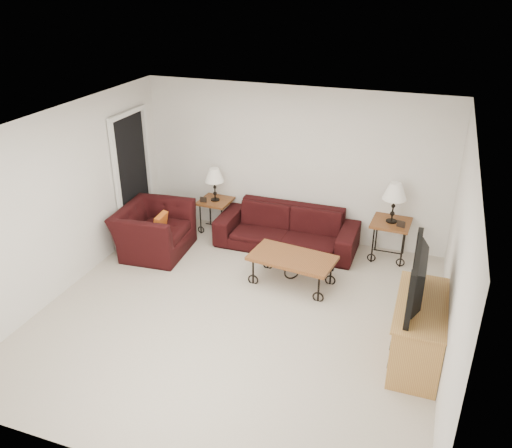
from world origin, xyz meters
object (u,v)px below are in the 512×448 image
(lamp_right, at_px, (394,203))
(backpack, at_px, (329,260))
(side_table_right, at_px, (389,240))
(lamp_left, at_px, (215,184))
(coffee_table, at_px, (292,270))
(sofa, at_px, (287,229))
(armchair, at_px, (154,230))
(tv_stand, at_px, (418,331))
(television, at_px, (425,278))
(side_table_left, at_px, (216,215))

(lamp_right, distance_m, backpack, 1.30)
(side_table_right, xyz_separation_m, lamp_left, (-2.91, 0.00, 0.53))
(coffee_table, height_order, backpack, coffee_table)
(sofa, xyz_separation_m, coffee_table, (0.39, -1.05, -0.11))
(armchair, bearing_deg, sofa, -70.43)
(sofa, distance_m, lamp_right, 1.71)
(tv_stand, relative_size, television, 1.12)
(lamp_right, bearing_deg, backpack, -136.57)
(lamp_right, distance_m, armchair, 3.71)
(sofa, height_order, lamp_left, lamp_left)
(lamp_left, xyz_separation_m, television, (3.47, -2.30, 0.23))
(side_table_right, xyz_separation_m, lamp_right, (0.00, 0.00, 0.62))
(tv_stand, relative_size, backpack, 3.13)
(side_table_left, relative_size, tv_stand, 0.45)
(armchair, bearing_deg, lamp_left, -34.94)
(lamp_left, bearing_deg, backpack, -19.02)
(side_table_right, bearing_deg, backpack, -136.57)
(lamp_right, bearing_deg, sofa, -173.55)
(lamp_left, height_order, tv_stand, lamp_left)
(television, xyz_separation_m, backpack, (-1.34, 1.57, -0.88))
(sofa, relative_size, side_table_left, 3.97)
(sofa, relative_size, lamp_right, 3.59)
(lamp_right, relative_size, coffee_table, 0.53)
(side_table_right, distance_m, lamp_right, 0.62)
(lamp_left, relative_size, lamp_right, 0.90)
(side_table_right, distance_m, tv_stand, 2.38)
(sofa, bearing_deg, backpack, -34.24)
(coffee_table, distance_m, tv_stand, 2.09)
(lamp_right, relative_size, armchair, 0.54)
(television, height_order, backpack, television)
(side_table_left, xyz_separation_m, armchair, (-0.61, -1.02, 0.09))
(side_table_right, distance_m, backpack, 1.07)
(sofa, height_order, backpack, sofa)
(side_table_left, xyz_separation_m, lamp_right, (2.91, 0.00, 0.65))
(sofa, height_order, coffee_table, sofa)
(side_table_left, height_order, armchair, armchair)
(tv_stand, bearing_deg, coffee_table, 149.01)
(tv_stand, xyz_separation_m, backpack, (-1.36, 1.57, -0.18))
(armchair, height_order, backpack, armchair)
(side_table_left, height_order, lamp_right, lamp_right)
(sofa, xyz_separation_m, tv_stand, (2.18, -2.12, 0.05))
(television, bearing_deg, lamp_right, -166.21)
(armchair, bearing_deg, side_table_left, -34.94)
(side_table_right, relative_size, tv_stand, 0.50)
(sofa, relative_size, lamp_left, 3.97)
(tv_stand, distance_m, television, 0.70)
(side_table_right, height_order, television, television)
(armchair, xyz_separation_m, television, (4.08, -1.28, 0.71))
(side_table_right, height_order, backpack, side_table_right)
(side_table_left, distance_m, lamp_right, 2.98)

